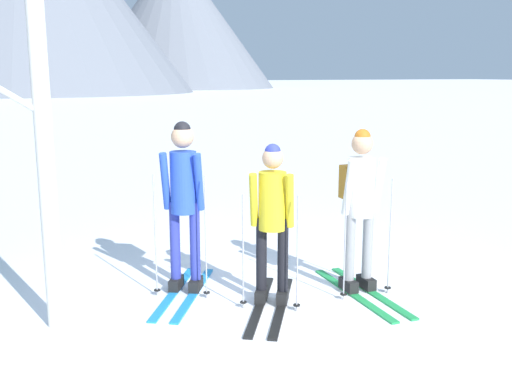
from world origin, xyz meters
TOP-DOWN VIEW (x-y plane):
  - ground_plane at (0.00, 0.00)m, footprint 400.00×400.00m
  - skier_in_blue at (-0.62, 0.50)m, footprint 1.12×1.50m
  - skier_in_yellow at (0.06, -0.22)m, footprint 1.14×1.51m
  - skier_in_white at (1.07, -0.28)m, footprint 0.61×1.64m
  - birch_tree_slender at (-2.03, 0.15)m, footprint 0.96×0.79m

SIDE VIEW (x-z plane):
  - ground_plane at x=0.00m, z-range 0.00..0.00m
  - skier_in_yellow at x=0.06m, z-range 0.07..1.72m
  - skier_in_white at x=1.07m, z-range 0.12..1.88m
  - skier_in_blue at x=-0.62m, z-range 0.14..1.98m
  - birch_tree_slender at x=-2.03m, z-range 0.03..4.03m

